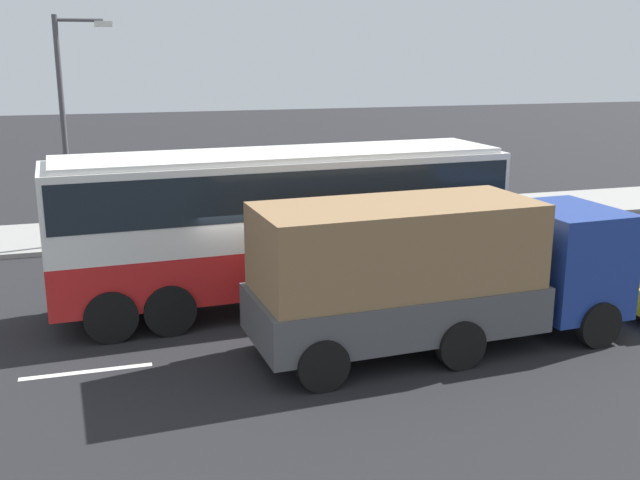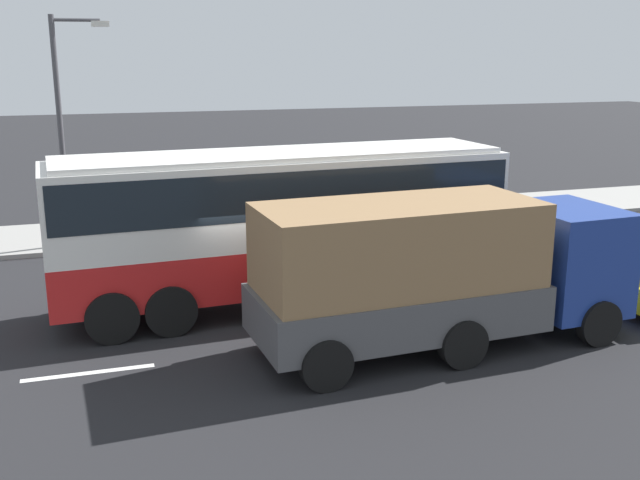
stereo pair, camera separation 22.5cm
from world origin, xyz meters
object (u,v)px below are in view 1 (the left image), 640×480
at_px(coach_bus, 283,211).
at_px(pedestrian_near_curb, 186,196).
at_px(street_lamp, 69,116).
at_px(cargo_truck, 437,268).

distance_m(coach_bus, pedestrian_near_curb, 8.13).
relative_size(coach_bus, street_lamp, 1.59).
relative_size(cargo_truck, pedestrian_near_curb, 4.37).
bearing_deg(cargo_truck, street_lamp, 121.63).
distance_m(cargo_truck, pedestrian_near_curb, 12.00).
height_order(pedestrian_near_curb, street_lamp, street_lamp).
distance_m(pedestrian_near_curb, street_lamp, 4.60).
bearing_deg(cargo_truck, pedestrian_near_curb, 104.53).
xyz_separation_m(cargo_truck, pedestrian_near_curb, (-3.60, 11.44, -0.45)).
bearing_deg(coach_bus, pedestrian_near_curb, 96.50).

